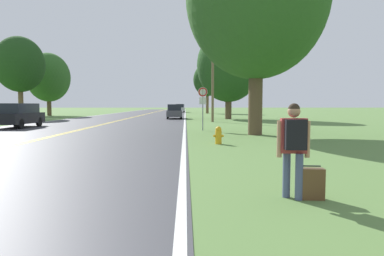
% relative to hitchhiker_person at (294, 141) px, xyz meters
% --- Properties ---
extents(hitchhiker_person, '(0.56, 0.43, 1.65)m').
position_rel_hitchhiker_person_xyz_m(hitchhiker_person, '(0.00, 0.00, 0.00)').
color(hitchhiker_person, '#475175').
rests_on(hitchhiker_person, ground).
extents(suitcase, '(0.43, 0.23, 0.59)m').
position_rel_hitchhiker_person_xyz_m(suitcase, '(0.31, -0.01, -0.74)').
color(suitcase, brown).
rests_on(suitcase, ground).
extents(fire_hydrant, '(0.43, 0.27, 0.73)m').
position_rel_hitchhiker_person_xyz_m(fire_hydrant, '(-0.48, 8.33, -0.64)').
color(fire_hydrant, gold).
rests_on(fire_hydrant, ground).
extents(traffic_sign, '(0.60, 0.10, 2.73)m').
position_rel_hitchhiker_person_xyz_m(traffic_sign, '(-0.76, 15.75, 1.05)').
color(traffic_sign, gray).
rests_on(traffic_sign, ground).
extents(utility_pole_midground, '(1.80, 0.24, 7.28)m').
position_rel_hitchhiker_person_xyz_m(utility_pole_midground, '(0.74, 26.76, 2.78)').
color(utility_pole_midground, brown).
rests_on(utility_pole_midground, ground).
extents(tree_behind_sign, '(6.30, 6.30, 9.35)m').
position_rel_hitchhiker_person_xyz_m(tree_behind_sign, '(-22.31, 46.03, 4.70)').
color(tree_behind_sign, brown).
rests_on(tree_behind_sign, ground).
extents(tree_mid_treeline, '(5.35, 5.35, 9.45)m').
position_rel_hitchhiker_person_xyz_m(tree_mid_treeline, '(2.32, 59.28, 5.33)').
color(tree_mid_treeline, brown).
rests_on(tree_mid_treeline, ground).
extents(tree_right_cluster, '(7.26, 7.26, 10.30)m').
position_rel_hitchhiker_person_xyz_m(tree_right_cluster, '(3.09, 33.52, 5.10)').
color(tree_right_cluster, brown).
rests_on(tree_right_cluster, ground).
extents(tree_far_back, '(5.99, 5.99, 10.11)m').
position_rel_hitchhiker_person_xyz_m(tree_far_back, '(-22.49, 37.59, 5.63)').
color(tree_far_back, brown).
rests_on(tree_far_back, ground).
extents(car_black_suv_nearest, '(2.01, 4.60, 1.73)m').
position_rel_hitchhiker_person_xyz_m(car_black_suv_nearest, '(-13.78, 18.77, -0.09)').
color(car_black_suv_nearest, black).
rests_on(car_black_suv_nearest, ground).
extents(car_dark_grey_sedan_approaching, '(1.88, 4.90, 1.69)m').
position_rel_hitchhiker_person_xyz_m(car_dark_grey_sedan_approaching, '(-3.14, 34.55, -0.17)').
color(car_dark_grey_sedan_approaching, black).
rests_on(car_dark_grey_sedan_approaching, ground).
extents(car_silver_suv_mid_near, '(2.04, 4.91, 1.80)m').
position_rel_hitchhiker_person_xyz_m(car_silver_suv_mid_near, '(-2.95, 68.95, -0.07)').
color(car_silver_suv_mid_near, black).
rests_on(car_silver_suv_mid_near, ground).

